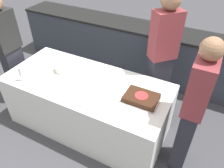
# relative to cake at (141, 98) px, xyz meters

# --- Properties ---
(ground_plane) EXTENTS (14.00, 14.00, 0.00)m
(ground_plane) POSITION_rel_cake_xyz_m (-0.72, -0.01, -0.79)
(ground_plane) COLOR #424247
(back_counter) EXTENTS (4.40, 0.58, 0.92)m
(back_counter) POSITION_rel_cake_xyz_m (-0.72, 1.54, -0.33)
(back_counter) COLOR #333842
(back_counter) RESTS_ON ground_plane
(dining_table) EXTENTS (2.08, 0.94, 0.76)m
(dining_table) POSITION_rel_cake_xyz_m (-0.72, -0.01, -0.41)
(dining_table) COLOR white
(dining_table) RESTS_ON ground_plane
(cake) EXTENTS (0.40, 0.31, 0.07)m
(cake) POSITION_rel_cake_xyz_m (0.00, 0.00, 0.00)
(cake) COLOR #B7B2AD
(cake) RESTS_ON dining_table
(plate_stack) EXTENTS (0.23, 0.23, 0.09)m
(plate_stack) POSITION_rel_cake_xyz_m (-1.11, 0.07, 0.01)
(plate_stack) COLOR white
(plate_stack) RESTS_ON dining_table
(wine_glass) EXTENTS (0.07, 0.07, 0.19)m
(wine_glass) POSITION_rel_cake_xyz_m (-1.42, -0.34, 0.09)
(wine_glass) COLOR white
(wine_glass) RESTS_ON dining_table
(side_plate_near_cake) EXTENTS (0.20, 0.20, 0.00)m
(side_plate_near_cake) POSITION_rel_cake_xyz_m (-0.04, 0.29, -0.03)
(side_plate_near_cake) COLOR white
(side_plate_near_cake) RESTS_ON dining_table
(utensil_pile) EXTENTS (0.17, 0.10, 0.02)m
(utensil_pile) POSITION_rel_cake_xyz_m (-0.51, -0.36, -0.02)
(utensil_pile) COLOR white
(utensil_pile) RESTS_ON dining_table
(person_cutting_cake) EXTENTS (0.37, 0.38, 1.77)m
(person_cutting_cake) POSITION_rel_cake_xyz_m (0.00, 0.68, 0.16)
(person_cutting_cake) COLOR #282833
(person_cutting_cake) RESTS_ON ground_plane
(person_seated_left) EXTENTS (0.20, 0.34, 1.63)m
(person_seated_left) POSITION_rel_cake_xyz_m (-1.98, -0.01, 0.06)
(person_seated_left) COLOR #282833
(person_seated_left) RESTS_ON ground_plane
(person_seated_right) EXTENTS (0.20, 0.36, 1.63)m
(person_seated_right) POSITION_rel_cake_xyz_m (0.54, -0.01, 0.06)
(person_seated_right) COLOR #282833
(person_seated_right) RESTS_ON ground_plane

